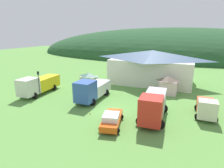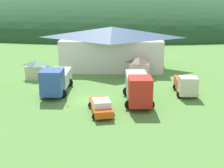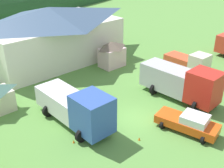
% 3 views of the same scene
% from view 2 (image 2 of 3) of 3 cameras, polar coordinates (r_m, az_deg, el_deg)
% --- Properties ---
extents(ground_plane, '(200.00, 200.00, 0.00)m').
position_cam_2_polar(ground_plane, '(37.00, -4.47, -2.99)').
color(ground_plane, '#5B9342').
extents(forested_hill_backdrop, '(133.59, 60.00, 25.16)m').
position_cam_2_polar(forested_hill_backdrop, '(105.79, -0.10, 9.73)').
color(forested_hill_backdrop, '#234C28').
rests_on(forested_hill_backdrop, ground).
extents(depot_building, '(17.48, 10.71, 6.84)m').
position_cam_2_polar(depot_building, '(52.58, 0.01, 6.83)').
color(depot_building, white).
rests_on(depot_building, ground).
extents(play_shed_cream, '(3.23, 2.36, 2.75)m').
position_cam_2_polar(play_shed_cream, '(47.07, -13.53, 2.62)').
color(play_shed_cream, beige).
rests_on(play_shed_cream, ground).
extents(play_shed_pink, '(3.17, 2.26, 3.19)m').
position_cam_2_polar(play_shed_pink, '(46.13, 4.93, 3.04)').
color(play_shed_pink, beige).
rests_on(play_shed_pink, ground).
extents(box_truck_blue, '(3.35, 8.16, 3.52)m').
position_cam_2_polar(box_truck_blue, '(39.64, -10.20, 0.76)').
color(box_truck_blue, '#3356AD').
rests_on(box_truck_blue, ground).
extents(crane_truck_red, '(3.48, 8.00, 3.60)m').
position_cam_2_polar(crane_truck_red, '(35.72, 4.78, -0.55)').
color(crane_truck_red, red).
rests_on(crane_truck_red, ground).
extents(light_truck_cream, '(2.62, 5.28, 2.59)m').
position_cam_2_polar(light_truck_cream, '(39.69, 13.34, -0.12)').
color(light_truck_cream, beige).
rests_on(light_truck_cream, ground).
extents(service_pickup_orange, '(3.02, 5.31, 1.66)m').
position_cam_2_polar(service_pickup_orange, '(32.70, -2.04, -4.06)').
color(service_pickup_orange, '#E75014').
rests_on(service_pickup_orange, ground).
extents(traffic_cone_near_pickup, '(0.36, 0.36, 0.54)m').
position_cam_2_polar(traffic_cone_near_pickup, '(35.17, -8.04, -4.16)').
color(traffic_cone_near_pickup, orange).
rests_on(traffic_cone_near_pickup, ground).
extents(traffic_cone_mid_row, '(0.36, 0.36, 0.50)m').
position_cam_2_polar(traffic_cone_mid_row, '(38.95, -13.01, -2.38)').
color(traffic_cone_mid_row, orange).
rests_on(traffic_cone_mid_row, ground).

